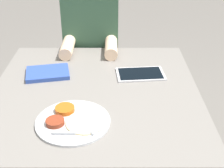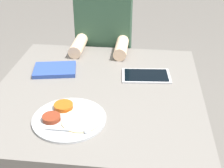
{
  "view_description": "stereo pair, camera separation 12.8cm",
  "coord_description": "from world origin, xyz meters",
  "px_view_note": "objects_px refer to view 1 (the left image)",
  "views": [
    {
      "loc": [
        0.08,
        -1.2,
        1.44
      ],
      "look_at": [
        0.07,
        -0.05,
        0.77
      ],
      "focal_mm": 50.0,
      "sensor_mm": 36.0,
      "label": 1
    },
    {
      "loc": [
        0.2,
        -1.19,
        1.44
      ],
      "look_at": [
        0.07,
        -0.05,
        0.77
      ],
      "focal_mm": 50.0,
      "sensor_mm": 36.0,
      "label": 2
    }
  ],
  "objects_px": {
    "red_notebook": "(49,73)",
    "person_diner": "(93,60)",
    "thali_tray": "(74,121)",
    "tablet_device": "(142,74)"
  },
  "relations": [
    {
      "from": "red_notebook",
      "to": "tablet_device",
      "type": "relative_size",
      "value": 0.94
    },
    {
      "from": "red_notebook",
      "to": "person_diner",
      "type": "relative_size",
      "value": 0.19
    },
    {
      "from": "red_notebook",
      "to": "person_diner",
      "type": "bearing_deg",
      "value": 67.22
    },
    {
      "from": "thali_tray",
      "to": "red_notebook",
      "type": "height_order",
      "value": "thali_tray"
    },
    {
      "from": "thali_tray",
      "to": "red_notebook",
      "type": "relative_size",
      "value": 1.25
    },
    {
      "from": "red_notebook",
      "to": "thali_tray",
      "type": "bearing_deg",
      "value": -67.04
    },
    {
      "from": "thali_tray",
      "to": "person_diner",
      "type": "relative_size",
      "value": 0.24
    },
    {
      "from": "red_notebook",
      "to": "person_diner",
      "type": "xyz_separation_m",
      "value": [
        0.19,
        0.45,
        -0.15
      ]
    },
    {
      "from": "red_notebook",
      "to": "person_diner",
      "type": "height_order",
      "value": "person_diner"
    },
    {
      "from": "tablet_device",
      "to": "person_diner",
      "type": "distance_m",
      "value": 0.54
    }
  ]
}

